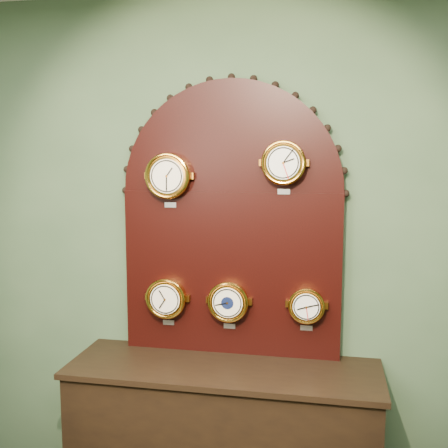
% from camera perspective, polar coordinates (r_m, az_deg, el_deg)
% --- Properties ---
extents(wall_back, '(4.00, 0.00, 4.00)m').
position_cam_1_polar(wall_back, '(3.02, 0.93, -2.78)').
color(wall_back, '#3E573C').
rests_on(wall_back, ground).
extents(shop_counter, '(1.60, 0.50, 0.80)m').
position_cam_1_polar(shop_counter, '(3.12, -0.08, -22.10)').
color(shop_counter, black).
rests_on(shop_counter, ground_plane).
extents(display_board, '(1.26, 0.06, 1.53)m').
position_cam_1_polar(display_board, '(2.94, 0.76, 1.39)').
color(display_board, black).
rests_on(display_board, shop_counter).
extents(roman_clock, '(0.25, 0.08, 0.30)m').
position_cam_1_polar(roman_clock, '(2.94, -5.90, 5.06)').
color(roman_clock, gold).
rests_on(roman_clock, display_board).
extents(arabic_clock, '(0.23, 0.08, 0.28)m').
position_cam_1_polar(arabic_clock, '(2.82, 6.31, 6.43)').
color(arabic_clock, gold).
rests_on(arabic_clock, display_board).
extents(hygrometer, '(0.23, 0.08, 0.28)m').
position_cam_1_polar(hygrometer, '(3.05, -6.08, -7.78)').
color(hygrometer, gold).
rests_on(hygrometer, display_board).
extents(barometer, '(0.23, 0.08, 0.28)m').
position_cam_1_polar(barometer, '(2.97, 0.47, -8.17)').
color(barometer, gold).
rests_on(barometer, display_board).
extents(tide_clock, '(0.19, 0.08, 0.24)m').
position_cam_1_polar(tide_clock, '(2.92, 8.71, -8.48)').
color(tide_clock, gold).
rests_on(tide_clock, display_board).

